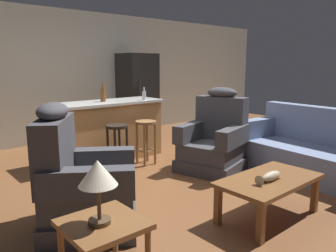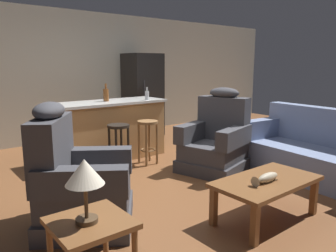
# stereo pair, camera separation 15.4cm
# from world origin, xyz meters

# --- Properties ---
(ground_plane) EXTENTS (12.00, 12.00, 0.00)m
(ground_plane) POSITION_xyz_m (0.00, 0.00, 0.00)
(ground_plane) COLOR brown
(back_wall) EXTENTS (12.00, 0.05, 2.60)m
(back_wall) POSITION_xyz_m (0.00, 3.12, 1.30)
(back_wall) COLOR #B2B2A3
(back_wall) RESTS_ON ground_plane
(coffee_table) EXTENTS (1.10, 0.60, 0.42)m
(coffee_table) POSITION_xyz_m (0.12, -1.55, 0.36)
(coffee_table) COLOR brown
(coffee_table) RESTS_ON ground_plane
(fish_figurine) EXTENTS (0.34, 0.10, 0.10)m
(fish_figurine) POSITION_xyz_m (0.04, -1.60, 0.46)
(fish_figurine) COLOR #4C3823
(fish_figurine) RESTS_ON coffee_table
(couch) EXTENTS (1.02, 1.97, 0.94)m
(couch) POSITION_xyz_m (1.72, -1.22, 0.34)
(couch) COLOR #707FA3
(couch) RESTS_ON ground_plane
(recliner_near_lamp) EXTENTS (1.17, 1.17, 1.20)m
(recliner_near_lamp) POSITION_xyz_m (-1.38, -0.51, 0.42)
(recliner_near_lamp) COLOR #3D3D42
(recliner_near_lamp) RESTS_ON ground_plane
(recliner_near_island) EXTENTS (1.04, 1.04, 1.20)m
(recliner_near_island) POSITION_xyz_m (0.90, -0.14, 0.42)
(recliner_near_island) COLOR #3D3D42
(recliner_near_island) RESTS_ON ground_plane
(end_table) EXTENTS (0.48, 0.48, 0.56)m
(end_table) POSITION_xyz_m (-1.73, -1.54, 0.46)
(end_table) COLOR brown
(end_table) RESTS_ON ground_plane
(table_lamp) EXTENTS (0.24, 0.24, 0.41)m
(table_lamp) POSITION_xyz_m (-1.76, -1.54, 0.87)
(table_lamp) COLOR #4C3823
(table_lamp) RESTS_ON end_table
(kitchen_island) EXTENTS (1.80, 0.70, 0.95)m
(kitchen_island) POSITION_xyz_m (0.00, 1.35, 0.48)
(kitchen_island) COLOR #AD7F4C
(kitchen_island) RESTS_ON ground_plane
(bar_stool_left) EXTENTS (0.32, 0.32, 0.68)m
(bar_stool_left) POSITION_xyz_m (-0.23, 0.72, 0.47)
(bar_stool_left) COLOR black
(bar_stool_left) RESTS_ON ground_plane
(bar_stool_right) EXTENTS (0.32, 0.32, 0.68)m
(bar_stool_right) POSITION_xyz_m (0.29, 0.72, 0.47)
(bar_stool_right) COLOR olive
(bar_stool_right) RESTS_ON ground_plane
(refrigerator) EXTENTS (0.70, 0.69, 1.76)m
(refrigerator) POSITION_xyz_m (1.44, 2.55, 0.88)
(refrigerator) COLOR black
(refrigerator) RESTS_ON ground_plane
(bottle_tall_green) EXTENTS (0.09, 0.09, 0.28)m
(bottle_tall_green) POSITION_xyz_m (-0.06, 1.37, 1.06)
(bottle_tall_green) COLOR brown
(bottle_tall_green) RESTS_ON kitchen_island
(bottle_short_amber) EXTENTS (0.06, 0.06, 0.21)m
(bottle_short_amber) POSITION_xyz_m (0.56, 1.12, 1.03)
(bottle_short_amber) COLOR silver
(bottle_short_amber) RESTS_ON kitchen_island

